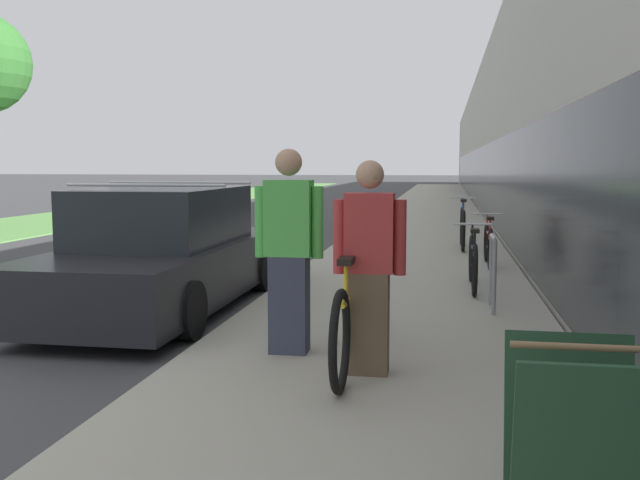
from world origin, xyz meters
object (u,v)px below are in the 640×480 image
(tandem_bicycle, at_px, (354,315))
(cruiser_bike_farthest, at_px, (463,227))
(sandwich_board_sign, at_px, (576,447))
(parked_sedan_curbside, at_px, (164,255))
(person_rider, at_px, (369,268))
(cruiser_bike_nearest, at_px, (473,262))
(cruiser_bike_middle, at_px, (488,244))
(person_bystander, at_px, (289,251))
(bike_rack_hoop, at_px, (493,265))

(tandem_bicycle, relative_size, cruiser_bike_farthest, 1.29)
(cruiser_bike_farthest, distance_m, sandwich_board_sign, 11.05)
(cruiser_bike_farthest, bearing_deg, parked_sedan_curbside, -121.15)
(tandem_bicycle, bearing_deg, person_rider, -62.55)
(cruiser_bike_nearest, distance_m, cruiser_bike_middle, 2.24)
(person_bystander, height_order, cruiser_bike_middle, person_bystander)
(cruiser_bike_farthest, bearing_deg, cruiser_bike_nearest, -89.62)
(cruiser_bike_middle, xyz_separation_m, parked_sedan_curbside, (-4.01, -3.68, 0.20))
(bike_rack_hoop, height_order, sandwich_board_sign, sandwich_board_sign)
(person_rider, distance_m, person_bystander, 0.90)
(bike_rack_hoop, bearing_deg, parked_sedan_curbside, -178.47)
(bike_rack_hoop, bearing_deg, person_rider, -112.60)
(sandwich_board_sign, xyz_separation_m, parked_sedan_curbside, (-3.87, 5.00, 0.10))
(bike_rack_hoop, relative_size, parked_sedan_curbside, 0.18)
(cruiser_bike_middle, bearing_deg, sandwich_board_sign, -90.92)
(cruiser_bike_nearest, xyz_separation_m, parked_sedan_curbside, (-3.69, -1.46, 0.20))
(cruiser_bike_middle, bearing_deg, tandem_bicycle, -103.44)
(cruiser_bike_middle, relative_size, sandwich_board_sign, 1.93)
(tandem_bicycle, relative_size, sandwich_board_sign, 2.68)
(cruiser_bike_nearest, bearing_deg, parked_sedan_curbside, -158.37)
(person_bystander, distance_m, cruiser_bike_middle, 6.12)
(bike_rack_hoop, bearing_deg, person_bystander, -130.58)
(person_rider, height_order, cruiser_bike_nearest, person_rider)
(cruiser_bike_farthest, distance_m, parked_sedan_curbside, 7.08)
(person_bystander, height_order, sandwich_board_sign, person_bystander)
(person_bystander, distance_m, cruiser_bike_nearest, 3.96)
(tandem_bicycle, xyz_separation_m, sandwich_board_sign, (1.28, -2.71, 0.05))
(person_rider, height_order, bike_rack_hoop, person_rider)
(tandem_bicycle, relative_size, person_bystander, 1.36)
(tandem_bicycle, relative_size, cruiser_bike_nearest, 1.35)
(bike_rack_hoop, distance_m, cruiser_bike_middle, 3.58)
(parked_sedan_curbside, bearing_deg, tandem_bicycle, -41.41)
(person_rider, distance_m, cruiser_bike_middle, 6.40)
(parked_sedan_curbside, bearing_deg, cruiser_bike_farthest, 58.85)
(cruiser_bike_middle, height_order, sandwich_board_sign, sandwich_board_sign)
(bike_rack_hoop, xyz_separation_m, cruiser_bike_middle, (0.16, 3.57, -0.16))
(cruiser_bike_middle, distance_m, sandwich_board_sign, 8.67)
(person_rider, distance_m, sandwich_board_sign, 2.70)
(person_rider, relative_size, sandwich_board_sign, 1.86)
(tandem_bicycle, bearing_deg, parked_sedan_curbside, 138.59)
(person_rider, bearing_deg, tandem_bicycle, 117.45)
(cruiser_bike_farthest, bearing_deg, bike_rack_hoop, -88.14)
(cruiser_bike_middle, height_order, parked_sedan_curbside, parked_sedan_curbside)
(tandem_bicycle, distance_m, cruiser_bike_middle, 6.13)
(sandwich_board_sign, bearing_deg, person_bystander, 122.76)
(cruiser_bike_nearest, relative_size, cruiser_bike_middle, 1.03)
(person_rider, xyz_separation_m, bike_rack_hoop, (1.11, 2.68, -0.33))
(person_bystander, relative_size, cruiser_bike_farthest, 0.95)
(bike_rack_hoop, distance_m, cruiser_bike_nearest, 1.38)
(cruiser_bike_middle, xyz_separation_m, sandwich_board_sign, (-0.14, -8.67, 0.10))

